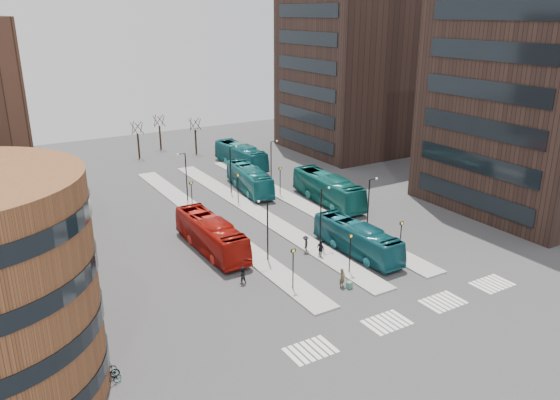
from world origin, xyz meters
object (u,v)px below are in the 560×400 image
traveller (342,278)px  bicycle_far (104,370)px  teal_bus_d (241,156)px  bicycle_mid (106,373)px  bicycle_near (109,380)px  commuter_b (321,249)px  teal_bus_c (328,189)px  teal_bus_b (249,179)px  commuter_a (242,275)px  red_bus (211,234)px  commuter_c (306,244)px  teal_bus_a (357,239)px  suitcase (349,285)px

traveller → bicycle_far: traveller is taller
teal_bus_d → bicycle_mid: bearing=-127.9°
bicycle_near → commuter_b: bearing=-82.3°
commuter_b → teal_bus_c: bearing=-41.7°
traveller → commuter_b: 6.06m
teal_bus_d → teal_bus_b: bearing=-112.7°
traveller → bicycle_far: (-20.50, -1.67, -0.45)m
teal_bus_c → commuter_a: 23.17m
red_bus → commuter_b: 10.84m
red_bus → teal_bus_d: (16.61, 26.02, 0.04)m
traveller → commuter_c: traveller is taller
commuter_c → bicycle_far: commuter_c is taller
teal_bus_a → commuter_b: size_ratio=6.04×
teal_bus_d → bicycle_near: 51.83m
teal_bus_b → bicycle_mid: size_ratio=6.85×
commuter_b → bicycle_far: 23.53m
teal_bus_c → commuter_a: (-18.82, -13.49, -0.96)m
red_bus → suitcase: bearing=-63.1°
commuter_c → bicycle_near: commuter_c is taller
suitcase → commuter_c: size_ratio=0.35×
teal_bus_a → bicycle_far: bearing=-167.2°
traveller → commuter_b: commuter_b is taller
red_bus → commuter_a: (-0.64, -7.81, -0.87)m
teal_bus_b → bicycle_near: teal_bus_b is taller
traveller → red_bus: bearing=97.2°
teal_bus_d → bicycle_far: teal_bus_d is taller
suitcase → commuter_b: bearing=65.2°
teal_bus_c → traveller: 21.91m
teal_bus_b → bicycle_near: bearing=-122.2°
commuter_b → commuter_c: bearing=11.4°
suitcase → bicycle_mid: bicycle_mid is taller
teal_bus_d → bicycle_far: bearing=-128.2°
red_bus → teal_bus_b: size_ratio=1.04×
red_bus → commuter_c: (7.73, -5.13, -0.83)m
teal_bus_a → bicycle_far: teal_bus_a is taller
red_bus → teal_bus_a: bearing=-34.1°
teal_bus_d → traveller: (-10.20, -38.80, -0.84)m
commuter_b → commuter_c: (-0.50, 1.87, -0.07)m
red_bus → traveller: (6.41, -12.78, -0.81)m
commuter_c → red_bus: bearing=-88.1°
suitcase → commuter_b: size_ratio=0.32×
teal_bus_d → bicycle_near: size_ratio=7.56×
suitcase → red_bus: (-6.80, 13.29, 1.37)m
teal_bus_c → bicycle_mid: bearing=-143.6°
suitcase → bicycle_near: bicycle_near is taller
commuter_a → teal_bus_a: bearing=-173.9°
suitcase → commuter_c: (0.93, 8.16, 0.55)m
teal_bus_d → bicycle_far: (-30.70, -40.47, -1.29)m
teal_bus_a → commuter_a: teal_bus_a is taller
bicycle_near → bicycle_far: 1.27m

